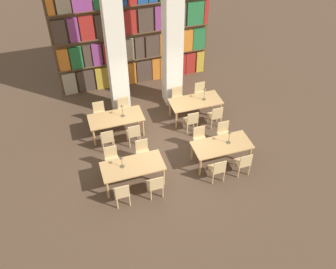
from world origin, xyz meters
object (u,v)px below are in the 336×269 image
object	(u,v)px
reading_table_0	(133,167)
chair_2	(156,185)
chair_3	(143,152)
chair_5	(200,139)
chair_14	(216,115)
desk_lamp_0	(122,160)
reading_table_2	(116,119)
chair_4	(218,169)
chair_12	(191,120)
chair_10	(134,133)
chair_8	(107,139)
chair_11	(124,108)
chair_0	(122,193)
chair_13	(178,97)
chair_1	(112,159)
desk_lamp_3	(205,92)
desk_lamp_1	(229,135)
chair_9	(100,113)
pillar_center	(173,29)
desk_lamp_2	(122,109)
reading_table_3	(195,103)
reading_table_1	(222,146)
pillar_left	(114,37)
chair_7	(224,133)

from	to	relation	value
reading_table_0	chair_2	xyz separation A→B (m)	(0.50, -0.72, -0.16)
chair_3	chair_2	bearing A→B (deg)	90.00
chair_5	chair_14	bearing A→B (deg)	-135.13
desk_lamp_0	reading_table_2	bearing A→B (deg)	82.88
chair_4	chair_12	bearing A→B (deg)	88.52
reading_table_0	chair_10	distance (m)	1.74
chair_8	reading_table_0	bearing A→B (deg)	-74.70
chair_2	chair_11	xyz separation A→B (m)	(-0.06, 3.84, 0.00)
chair_0	chair_13	world-z (taller)	same
chair_1	desk_lamp_3	distance (m)	4.17
chair_1	desk_lamp_1	world-z (taller)	desk_lamp_1
chair_9	chair_14	xyz separation A→B (m)	(3.88, -1.40, 0.00)
chair_1	chair_13	size ratio (longest dim) A/B	1.00
pillar_center	chair_14	world-z (taller)	pillar_center
chair_3	chair_5	world-z (taller)	same
pillar_center	reading_table_0	size ratio (longest dim) A/B	3.22
chair_10	desk_lamp_2	xyz separation A→B (m)	(-0.18, 0.71, 0.56)
desk_lamp_0	desk_lamp_1	size ratio (longest dim) A/B	0.86
chair_8	reading_table_3	size ratio (longest dim) A/B	0.48
reading_table_1	pillar_center	bearing A→B (deg)	96.64
reading_table_0	chair_3	bearing A→B (deg)	55.54
reading_table_3	chair_12	distance (m)	0.85
chair_10	chair_4	bearing A→B (deg)	-49.51
chair_3	reading_table_2	xyz separation A→B (m)	(-0.50, 1.67, 0.16)
chair_8	desk_lamp_2	size ratio (longest dim) A/B	1.88
chair_11	desk_lamp_2	world-z (taller)	desk_lamp_2
chair_2	desk_lamp_1	size ratio (longest dim) A/B	1.87
chair_11	chair_12	xyz separation A→B (m)	(2.08, -1.40, 0.00)
pillar_left	chair_14	size ratio (longest dim) A/B	6.69
chair_12	desk_lamp_3	bearing A→B (deg)	44.05
chair_2	chair_0	bearing A→B (deg)	180.00
chair_5	pillar_left	bearing A→B (deg)	-55.84
chair_1	chair_11	size ratio (longest dim) A/B	1.00
chair_4	chair_14	xyz separation A→B (m)	(0.97, 2.41, 0.00)
pillar_center	reading_table_2	xyz separation A→B (m)	(-2.46, -1.32, -2.35)
chair_0	chair_14	world-z (taller)	same
chair_13	desk_lamp_0	bearing A→B (deg)	47.96
pillar_center	chair_2	size ratio (longest dim) A/B	6.69
desk_lamp_0	chair_7	distance (m)	3.71
desk_lamp_1	chair_13	xyz separation A→B (m)	(-0.61, 3.12, -0.57)
pillar_center	desk_lamp_2	size ratio (longest dim) A/B	12.61
desk_lamp_1	chair_13	bearing A→B (deg)	101.01
desk_lamp_3	reading_table_3	bearing A→B (deg)	178.66
chair_10	desk_lamp_3	world-z (taller)	desk_lamp_3
chair_2	pillar_left	bearing A→B (deg)	90.75
chair_0	chair_7	size ratio (longest dim) A/B	1.00
pillar_left	chair_13	size ratio (longest dim) A/B	6.69
chair_12	chair_13	size ratio (longest dim) A/B	1.00
chair_5	chair_13	size ratio (longest dim) A/B	1.00
pillar_center	chair_13	size ratio (longest dim) A/B	6.69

